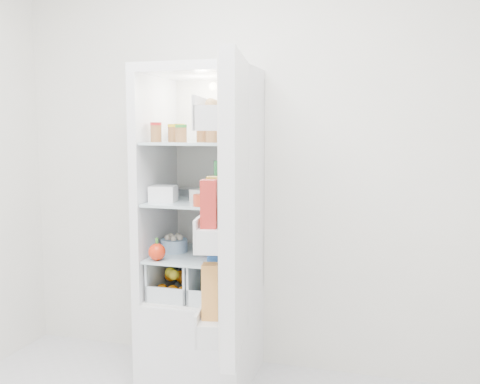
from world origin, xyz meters
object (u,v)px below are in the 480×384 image
(refrigerator, at_px, (204,265))
(red_cabbage, at_px, (213,243))
(mushroom_bowl, at_px, (174,245))
(fridge_door, at_px, (229,211))

(refrigerator, distance_m, red_cabbage, 0.21)
(red_cabbage, distance_m, mushroom_bowl, 0.26)
(red_cabbage, distance_m, fridge_door, 0.65)
(fridge_door, bearing_deg, mushroom_bowl, 31.51)
(refrigerator, distance_m, mushroom_bowl, 0.21)
(refrigerator, xyz_separation_m, mushroom_bowl, (-0.17, -0.06, 0.12))
(refrigerator, bearing_deg, red_cabbage, -50.08)
(refrigerator, relative_size, red_cabbage, 11.46)
(refrigerator, bearing_deg, mushroom_bowl, -161.12)
(refrigerator, xyz_separation_m, red_cabbage, (0.09, -0.11, 0.16))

